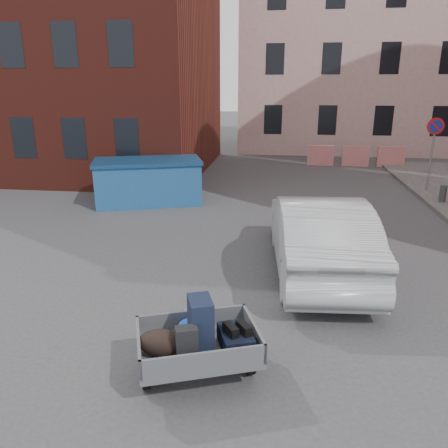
# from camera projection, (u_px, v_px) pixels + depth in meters

# --- Properties ---
(ground) EXTENTS (120.00, 120.00, 0.00)m
(ground) POSITION_uv_depth(u_px,v_px,m) (245.00, 303.00, 8.17)
(ground) COLOR #38383A
(ground) RESTS_ON ground
(building_brick) EXTENTS (12.00, 10.00, 14.00)m
(building_brick) POSITION_uv_depth(u_px,v_px,m) (71.00, 11.00, 19.43)
(building_brick) COLOR #591E16
(building_brick) RESTS_ON ground
(building_pink) EXTENTS (16.00, 8.00, 14.00)m
(building_pink) POSITION_uv_depth(u_px,v_px,m) (378.00, 30.00, 26.05)
(building_pink) COLOR #BC9190
(building_pink) RESTS_ON ground
(no_parking_sign) EXTENTS (0.60, 0.09, 2.65)m
(no_parking_sign) POSITION_uv_depth(u_px,v_px,m) (434.00, 139.00, 15.76)
(no_parking_sign) COLOR gray
(no_parking_sign) RESTS_ON sidewalk
(barriers) EXTENTS (4.70, 0.18, 1.00)m
(barriers) POSITION_uv_depth(u_px,v_px,m) (355.00, 156.00, 21.65)
(barriers) COLOR red
(barriers) RESTS_ON ground
(trailer) EXTENTS (1.88, 1.98, 1.20)m
(trailer) POSITION_uv_depth(u_px,v_px,m) (197.00, 341.00, 5.87)
(trailer) COLOR black
(trailer) RESTS_ON ground
(dumpster) EXTENTS (3.95, 2.87, 1.49)m
(dumpster) POSITION_uv_depth(u_px,v_px,m) (148.00, 181.00, 14.87)
(dumpster) COLOR #1F5797
(dumpster) RESTS_ON ground
(silver_car) EXTENTS (2.16, 5.21, 1.68)m
(silver_car) POSITION_uv_depth(u_px,v_px,m) (318.00, 234.00, 9.38)
(silver_car) COLOR #A3A5AA
(silver_car) RESTS_ON ground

